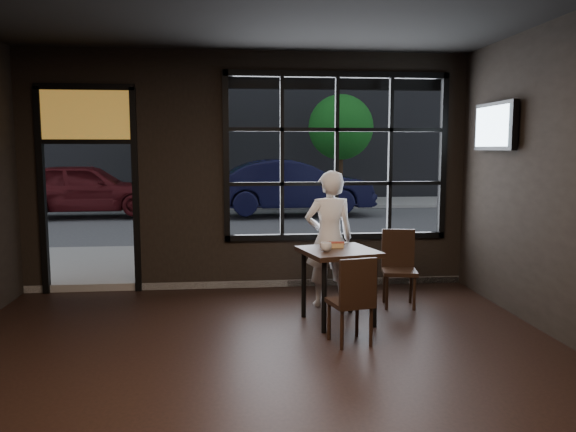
{
  "coord_description": "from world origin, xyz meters",
  "views": [
    {
      "loc": [
        -0.24,
        -4.09,
        1.91
      ],
      "look_at": [
        0.4,
        2.2,
        1.15
      ],
      "focal_mm": 35.0,
      "sensor_mm": 36.0,
      "label": 1
    }
  ],
  "objects": [
    {
      "name": "tree_right",
      "position": [
        3.42,
        14.56,
        2.61
      ],
      "size": [
        2.17,
        2.17,
        3.7
      ],
      "color": "#332114",
      "rests_on": "street_asphalt"
    },
    {
      "name": "tree_left",
      "position": [
        -1.91,
        14.63,
        2.73
      ],
      "size": [
        2.27,
        2.27,
        3.87
      ],
      "color": "#332114",
      "rests_on": "street_asphalt"
    },
    {
      "name": "street_asphalt",
      "position": [
        0.0,
        24.0,
        -0.02
      ],
      "size": [
        60.0,
        41.0,
        0.04
      ],
      "primitive_type": "cube",
      "color": "#545456",
      "rests_on": "ground"
    },
    {
      "name": "navy_car",
      "position": [
        1.46,
        11.7,
        0.85
      ],
      "size": [
        4.66,
        1.88,
        1.51
      ],
      "primitive_type": "imported",
      "rotation": [
        0.0,
        0.0,
        1.64
      ],
      "color": "black",
      "rests_on": "street_asphalt"
    },
    {
      "name": "hotdog",
      "position": [
        0.91,
        1.98,
        0.84
      ],
      "size": [
        0.2,
        0.08,
        0.06
      ],
      "primitive_type": null,
      "rotation": [
        0.0,
        0.0,
        -0.01
      ],
      "color": "tan",
      "rests_on": "cafe_table"
    },
    {
      "name": "maroon_car",
      "position": [
        -4.25,
        11.93,
        0.81
      ],
      "size": [
        4.28,
        1.92,
        1.43
      ],
      "primitive_type": "imported",
      "rotation": [
        0.0,
        0.0,
        1.63
      ],
      "color": "#501014",
      "rests_on": "street_asphalt"
    },
    {
      "name": "cafe_table",
      "position": [
        0.92,
        1.87,
        0.41
      ],
      "size": [
        0.91,
        0.91,
        0.82
      ],
      "primitive_type": "cube",
      "rotation": [
        0.0,
        0.0,
        0.24
      ],
      "color": "black",
      "rests_on": "floor"
    },
    {
      "name": "chair_near",
      "position": [
        0.91,
        1.18,
        0.44
      ],
      "size": [
        0.46,
        0.46,
        0.88
      ],
      "primitive_type": "cube",
      "rotation": [
        0.0,
        0.0,
        3.37
      ],
      "color": "black",
      "rests_on": "floor"
    },
    {
      "name": "stained_transom",
      "position": [
        -2.1,
        3.5,
        2.35
      ],
      "size": [
        1.2,
        0.06,
        0.7
      ],
      "primitive_type": "cube",
      "color": "orange",
      "rests_on": "ground"
    },
    {
      "name": "floor",
      "position": [
        0.0,
        0.0,
        -0.01
      ],
      "size": [
        6.0,
        7.0,
        0.02
      ],
      "primitive_type": "cube",
      "color": "black",
      "rests_on": "ground"
    },
    {
      "name": "cup",
      "position": [
        0.77,
        1.77,
        0.86
      ],
      "size": [
        0.13,
        0.13,
        0.1
      ],
      "primitive_type": "imported",
      "rotation": [
        0.0,
        0.0,
        0.07
      ],
      "color": "silver",
      "rests_on": "cafe_table"
    },
    {
      "name": "man",
      "position": [
        0.94,
        2.55,
        0.83
      ],
      "size": [
        0.63,
        0.44,
        1.65
      ],
      "primitive_type": "imported",
      "rotation": [
        0.0,
        0.0,
        3.21
      ],
      "color": "white",
      "rests_on": "floor"
    },
    {
      "name": "window_frame",
      "position": [
        1.2,
        3.5,
        1.8
      ],
      "size": [
        3.06,
        0.12,
        2.28
      ],
      "primitive_type": "cube",
      "color": "black",
      "rests_on": "ground"
    },
    {
      "name": "chair_window",
      "position": [
        1.78,
        2.4,
        0.46
      ],
      "size": [
        0.46,
        0.46,
        0.92
      ],
      "primitive_type": "cube",
      "rotation": [
        0.0,
        0.0,
        -0.18
      ],
      "color": "black",
      "rests_on": "floor"
    },
    {
      "name": "building_across",
      "position": [
        0.0,
        23.0,
        7.5
      ],
      "size": [
        28.0,
        12.0,
        15.0
      ],
      "primitive_type": "cube",
      "color": "#5B5956",
      "rests_on": "ground"
    },
    {
      "name": "tv",
      "position": [
        2.93,
        2.44,
        2.18
      ],
      "size": [
        0.11,
        0.98,
        0.57
      ],
      "primitive_type": "cube",
      "color": "black",
      "rests_on": "wall_right"
    }
  ]
}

